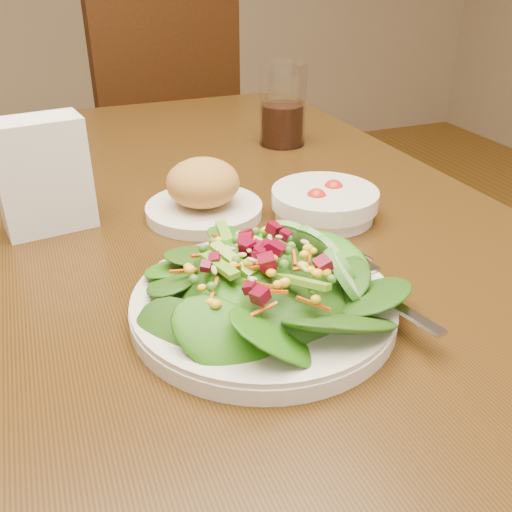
% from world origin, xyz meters
% --- Properties ---
extents(dining_table, '(0.90, 1.40, 0.75)m').
position_xyz_m(dining_table, '(0.00, 0.00, 0.65)').
color(dining_table, '#422A0D').
rests_on(dining_table, ground_plane).
extents(chair_far, '(0.56, 0.57, 1.02)m').
position_xyz_m(chair_far, '(0.19, 1.11, 0.54)').
color(chair_far, black).
rests_on(chair_far, ground_plane).
extents(salad_plate, '(0.27, 0.27, 0.08)m').
position_xyz_m(salad_plate, '(0.03, -0.21, 0.78)').
color(salad_plate, white).
rests_on(salad_plate, dining_table).
extents(bread_plate, '(0.16, 0.16, 0.08)m').
position_xyz_m(bread_plate, '(0.04, 0.04, 0.78)').
color(bread_plate, white).
rests_on(bread_plate, dining_table).
extents(tomato_bowl, '(0.14, 0.14, 0.05)m').
position_xyz_m(tomato_bowl, '(0.19, -0.03, 0.77)').
color(tomato_bowl, white).
rests_on(tomato_bowl, dining_table).
extents(drinking_glass, '(0.08, 0.08, 0.15)m').
position_xyz_m(drinking_glass, '(0.27, 0.30, 0.81)').
color(drinking_glass, silver).
rests_on(drinking_glass, dining_table).
extents(napkin_holder, '(0.12, 0.08, 0.15)m').
position_xyz_m(napkin_holder, '(-0.16, 0.08, 0.83)').
color(napkin_holder, white).
rests_on(napkin_holder, dining_table).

